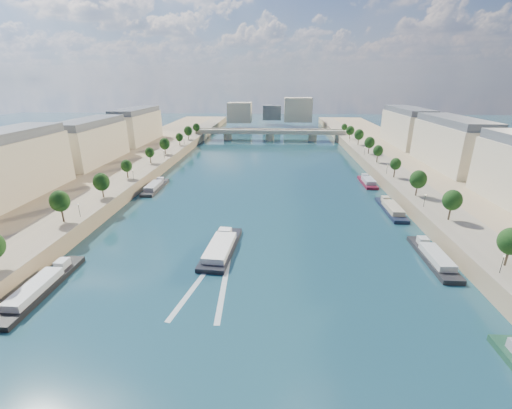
# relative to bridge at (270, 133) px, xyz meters

# --- Properties ---
(ground) EXTENTS (700.00, 700.00, 0.00)m
(ground) POSITION_rel_bridge_xyz_m (0.00, -139.50, -5.08)
(ground) COLOR #0C3436
(ground) RESTS_ON ground
(quay_left) EXTENTS (44.00, 520.00, 5.00)m
(quay_left) POSITION_rel_bridge_xyz_m (-72.00, -139.50, -2.58)
(quay_left) COLOR #9E8460
(quay_left) RESTS_ON ground
(quay_right) EXTENTS (44.00, 520.00, 5.00)m
(quay_right) POSITION_rel_bridge_xyz_m (72.00, -139.50, -2.58)
(quay_right) COLOR #9E8460
(quay_right) RESTS_ON ground
(pave_left) EXTENTS (14.00, 520.00, 0.10)m
(pave_left) POSITION_rel_bridge_xyz_m (-57.00, -139.50, -0.03)
(pave_left) COLOR gray
(pave_left) RESTS_ON quay_left
(pave_right) EXTENTS (14.00, 520.00, 0.10)m
(pave_right) POSITION_rel_bridge_xyz_m (57.00, -139.50, -0.03)
(pave_right) COLOR gray
(pave_right) RESTS_ON quay_right
(trees_left) EXTENTS (4.80, 268.80, 8.26)m
(trees_left) POSITION_rel_bridge_xyz_m (-55.00, -137.50, 5.39)
(trees_left) COLOR #382B1E
(trees_left) RESTS_ON ground
(trees_right) EXTENTS (4.80, 268.80, 8.26)m
(trees_right) POSITION_rel_bridge_xyz_m (55.00, -129.50, 5.39)
(trees_right) COLOR #382B1E
(trees_right) RESTS_ON ground
(lamps_left) EXTENTS (0.36, 200.36, 4.28)m
(lamps_left) POSITION_rel_bridge_xyz_m (-52.50, -149.50, 2.70)
(lamps_left) COLOR black
(lamps_left) RESTS_ON ground
(lamps_right) EXTENTS (0.36, 200.36, 4.28)m
(lamps_right) POSITION_rel_bridge_xyz_m (52.50, -134.50, 2.70)
(lamps_right) COLOR black
(lamps_right) RESTS_ON ground
(buildings_left) EXTENTS (16.00, 226.00, 23.20)m
(buildings_left) POSITION_rel_bridge_xyz_m (-85.00, -127.50, 11.37)
(buildings_left) COLOR beige
(buildings_left) RESTS_ON ground
(buildings_right) EXTENTS (16.00, 226.00, 23.20)m
(buildings_right) POSITION_rel_bridge_xyz_m (85.00, -127.50, 11.37)
(buildings_right) COLOR beige
(buildings_right) RESTS_ON ground
(skyline) EXTENTS (79.00, 42.00, 22.00)m
(skyline) POSITION_rel_bridge_xyz_m (3.19, 80.03, 9.57)
(skyline) COLOR beige
(skyline) RESTS_ON ground
(bridge) EXTENTS (112.00, 12.00, 8.15)m
(bridge) POSITION_rel_bridge_xyz_m (0.00, 0.00, 0.00)
(bridge) COLOR #C1B79E
(bridge) RESTS_ON ground
(tour_barge) EXTENTS (8.87, 25.11, 3.56)m
(tour_barge) POSITION_rel_bridge_xyz_m (-9.28, -178.49, -4.21)
(tour_barge) COLOR black
(tour_barge) RESTS_ON ground
(wake) EXTENTS (10.75, 26.03, 0.04)m
(wake) POSITION_rel_bridge_xyz_m (-9.28, -195.17, -5.06)
(wake) COLOR silver
(wake) RESTS_ON ground
(moored_barges_left) EXTENTS (5.00, 156.71, 3.60)m
(moored_barges_left) POSITION_rel_bridge_xyz_m (-45.50, -202.44, -4.24)
(moored_barges_left) COLOR black
(moored_barges_left) RESTS_ON ground
(moored_barges_right) EXTENTS (5.00, 157.91, 3.60)m
(moored_barges_right) POSITION_rel_bridge_xyz_m (45.50, -184.94, -4.24)
(moored_barges_right) COLOR black
(moored_barges_right) RESTS_ON ground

